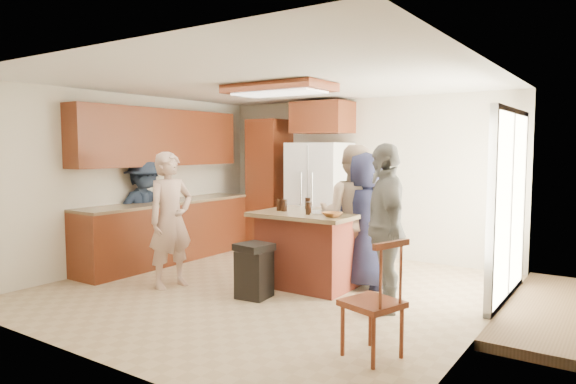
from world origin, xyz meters
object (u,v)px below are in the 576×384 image
Objects in this scene: person_front_left at (171,220)px; person_side_right at (385,228)px; trash_bin at (254,270)px; person_behind_right at (366,221)px; person_counter at (144,212)px; spindle_chair at (374,304)px; refrigerator at (319,199)px; kitchen_island at (310,248)px; person_behind_left at (352,215)px.

person_front_left is 0.94× the size of person_side_right.
person_behind_right is at bearing 51.33° from trash_bin.
person_front_left reaches higher than person_counter.
person_counter is 1.57× the size of spindle_chair.
person_front_left is 1.27m from trash_bin.
refrigerator reaches higher than person_behind_right.
person_counter is at bearing -123.32° from person_side_right.
refrigerator is 4.13m from spindle_chair.
person_behind_right is at bearing -174.83° from person_side_right.
spindle_chair reaches higher than kitchen_island.
person_behind_left is at bearing 41.82° from kitchen_island.
person_counter is (-1.22, 0.63, -0.05)m from person_front_left.
person_behind_left is at bearing -23.86° from person_behind_right.
kitchen_island is 0.86m from trash_bin.
spindle_chair is (4.21, -1.22, -0.33)m from person_counter.
spindle_chair is at bearing -99.54° from person_counter.
person_behind_left is at bearing 60.68° from trash_bin.
trash_bin is at bearing -107.55° from kitchen_island.
person_behind_left is 1.38× the size of kitchen_island.
person_behind_left reaches higher than person_front_left.
kitchen_island is (-0.40, -0.36, -0.41)m from person_behind_left.
person_counter is 2.72m from refrigerator.
person_side_right is (0.77, -0.77, 0.01)m from person_behind_left.
trash_bin is 0.63× the size of spindle_chair.
person_side_right reaches higher than trash_bin.
trash_bin is 2.02m from spindle_chair.
spindle_chair is (2.46, -3.29, -0.45)m from refrigerator.
refrigerator is at bearing 126.79° from spindle_chair.
person_side_right is at bearing -66.72° from person_front_left.
kitchen_island is 1.29× the size of spindle_chair.
refrigerator is at bearing -168.83° from person_side_right.
person_counter is (-3.79, 0.03, -0.10)m from person_side_right.
person_side_right is 3.79m from person_counter.
person_behind_left is at bearing -69.56° from person_counter.
person_behind_left is 0.67m from kitchen_island.
person_counter is 2.44m from trash_bin.
person_behind_left is 1.12× the size of person_counter.
refrigerator reaches higher than kitchen_island.
person_behind_left reaches higher than person_counter.
person_behind_right is (2.02, 1.30, -0.00)m from person_front_left.
person_front_left is 2.75m from refrigerator.
person_counter is at bearing -171.61° from kitchen_island.
refrigerator is 2.86× the size of trash_bin.
refrigerator is at bearing -62.44° from person_behind_left.
kitchen_island is at bearing -43.86° from person_front_left.
person_counter is 0.87× the size of refrigerator.
person_behind_right is 1.68× the size of spindle_chair.
kitchen_island reaches higher than trash_bin.
person_side_right reaches higher than spindle_chair.
person_behind_right is 2.65× the size of trash_bin.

